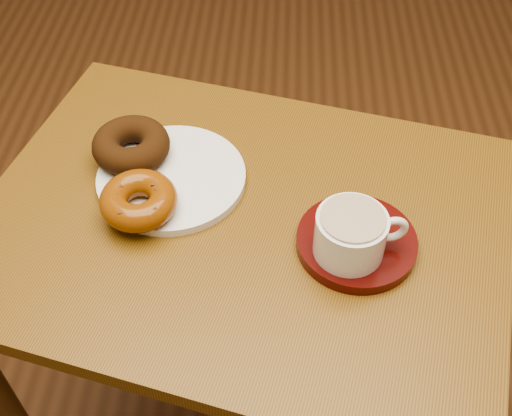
{
  "coord_description": "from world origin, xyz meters",
  "views": [
    {
      "loc": [
        0.01,
        -0.85,
        1.37
      ],
      "look_at": [
        -0.02,
        -0.26,
        0.72
      ],
      "focal_mm": 45.0,
      "sensor_mm": 36.0,
      "label": 1
    }
  ],
  "objects_px": {
    "donut_plate": "(172,177)",
    "coffee_cup": "(352,234)",
    "saucer": "(356,242)",
    "cafe_table": "(243,265)"
  },
  "relations": [
    {
      "from": "cafe_table",
      "to": "coffee_cup",
      "type": "height_order",
      "value": "coffee_cup"
    },
    {
      "from": "cafe_table",
      "to": "donut_plate",
      "type": "bearing_deg",
      "value": 162.26
    },
    {
      "from": "donut_plate",
      "to": "saucer",
      "type": "distance_m",
      "value": 0.29
    },
    {
      "from": "saucer",
      "to": "coffee_cup",
      "type": "xyz_separation_m",
      "value": [
        -0.01,
        -0.02,
        0.04
      ]
    },
    {
      "from": "donut_plate",
      "to": "coffee_cup",
      "type": "distance_m",
      "value": 0.29
    },
    {
      "from": "donut_plate",
      "to": "coffee_cup",
      "type": "bearing_deg",
      "value": -27.6
    },
    {
      "from": "cafe_table",
      "to": "saucer",
      "type": "height_order",
      "value": "saucer"
    },
    {
      "from": "saucer",
      "to": "coffee_cup",
      "type": "bearing_deg",
      "value": -119.93
    },
    {
      "from": "coffee_cup",
      "to": "donut_plate",
      "type": "bearing_deg",
      "value": 142.42
    },
    {
      "from": "cafe_table",
      "to": "coffee_cup",
      "type": "xyz_separation_m",
      "value": [
        0.15,
        -0.07,
        0.16
      ]
    }
  ]
}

